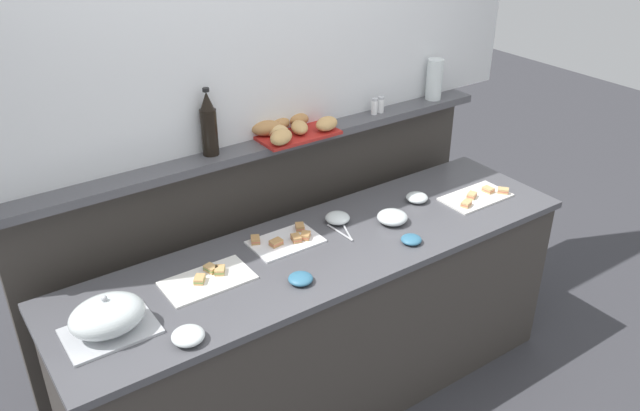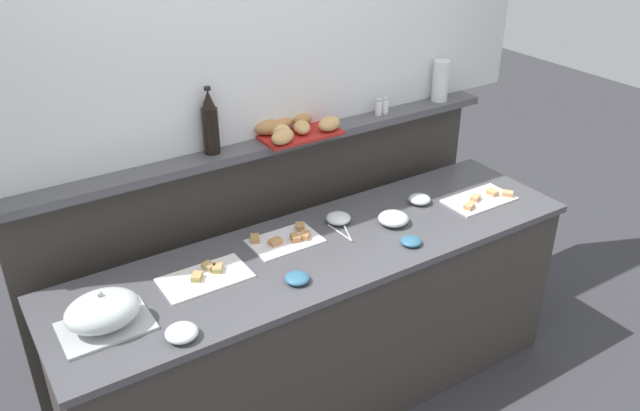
# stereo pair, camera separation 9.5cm
# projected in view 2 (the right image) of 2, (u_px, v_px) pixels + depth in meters

# --- Properties ---
(ground_plane) EXTENTS (12.00, 12.00, 0.00)m
(ground_plane) POSITION_uv_depth(u_px,v_px,m) (269.00, 333.00, 3.88)
(ground_plane) COLOR #38383D
(buffet_counter) EXTENTS (2.53, 0.70, 0.92)m
(buffet_counter) POSITION_uv_depth(u_px,v_px,m) (324.00, 325.00, 3.22)
(buffet_counter) COLOR #3D3833
(buffet_counter) RESTS_ON ground_plane
(back_ledge_unit) EXTENTS (2.57, 0.22, 1.29)m
(back_ledge_unit) POSITION_uv_depth(u_px,v_px,m) (271.00, 241.00, 3.50)
(back_ledge_unit) COLOR #3D3833
(back_ledge_unit) RESTS_ON ground_plane
(sandwich_platter_rear) EXTENTS (0.37, 0.21, 0.04)m
(sandwich_platter_rear) POSITION_uv_depth(u_px,v_px,m) (481.00, 199.00, 3.39)
(sandwich_platter_rear) COLOR white
(sandwich_platter_rear) RESTS_ON buffet_counter
(sandwich_platter_side) EXTENTS (0.33, 0.21, 0.04)m
(sandwich_platter_side) POSITION_uv_depth(u_px,v_px,m) (285.00, 240.00, 3.03)
(sandwich_platter_side) COLOR white
(sandwich_platter_side) RESTS_ON buffet_counter
(sandwich_platter_front) EXTENTS (0.38, 0.21, 0.04)m
(sandwich_platter_front) POSITION_uv_depth(u_px,v_px,m) (206.00, 277.00, 2.77)
(sandwich_platter_front) COLOR white
(sandwich_platter_front) RESTS_ON buffet_counter
(serving_cloche) EXTENTS (0.34, 0.24, 0.17)m
(serving_cloche) POSITION_uv_depth(u_px,v_px,m) (103.00, 312.00, 2.45)
(serving_cloche) COLOR #B7BABF
(serving_cloche) RESTS_ON buffet_counter
(glass_bowl_large) EXTENTS (0.11, 0.11, 0.05)m
(glass_bowl_large) POSITION_uv_depth(u_px,v_px,m) (420.00, 200.00, 3.36)
(glass_bowl_large) COLOR silver
(glass_bowl_large) RESTS_ON buffet_counter
(glass_bowl_medium) EXTENTS (0.15, 0.15, 0.06)m
(glass_bowl_medium) POSITION_uv_depth(u_px,v_px,m) (393.00, 219.00, 3.17)
(glass_bowl_medium) COLOR silver
(glass_bowl_medium) RESTS_ON buffet_counter
(glass_bowl_small) EXTENTS (0.12, 0.12, 0.05)m
(glass_bowl_small) POSITION_uv_depth(u_px,v_px,m) (338.00, 219.00, 3.18)
(glass_bowl_small) COLOR silver
(glass_bowl_small) RESTS_ON buffet_counter
(glass_bowl_extra) EXTENTS (0.13, 0.13, 0.05)m
(glass_bowl_extra) POSITION_uv_depth(u_px,v_px,m) (182.00, 333.00, 2.42)
(glass_bowl_extra) COLOR silver
(glass_bowl_extra) RESTS_ON buffet_counter
(condiment_bowl_red) EXTENTS (0.11, 0.11, 0.04)m
(condiment_bowl_red) POSITION_uv_depth(u_px,v_px,m) (297.00, 278.00, 2.74)
(condiment_bowl_red) COLOR teal
(condiment_bowl_red) RESTS_ON buffet_counter
(condiment_bowl_dark) EXTENTS (0.10, 0.10, 0.03)m
(condiment_bowl_dark) POSITION_uv_depth(u_px,v_px,m) (411.00, 241.00, 3.01)
(condiment_bowl_dark) COLOR teal
(condiment_bowl_dark) RESTS_ON buffet_counter
(serving_tongs) EXTENTS (0.08, 0.19, 0.01)m
(serving_tongs) POSITION_uv_depth(u_px,v_px,m) (344.00, 233.00, 3.10)
(serving_tongs) COLOR #B7BABF
(serving_tongs) RESTS_ON buffet_counter
(wine_bottle_dark) EXTENTS (0.08, 0.08, 0.32)m
(wine_bottle_dark) POSITION_uv_depth(u_px,v_px,m) (210.00, 124.00, 2.95)
(wine_bottle_dark) COLOR black
(wine_bottle_dark) RESTS_ON back_ledge_unit
(salt_shaker) EXTENTS (0.03, 0.03, 0.09)m
(salt_shaker) POSITION_uv_depth(u_px,v_px,m) (379.00, 107.00, 3.43)
(salt_shaker) COLOR white
(salt_shaker) RESTS_ON back_ledge_unit
(pepper_shaker) EXTENTS (0.03, 0.03, 0.09)m
(pepper_shaker) POSITION_uv_depth(u_px,v_px,m) (385.00, 105.00, 3.46)
(pepper_shaker) COLOR white
(pepper_shaker) RESTS_ON back_ledge_unit
(bread_basket) EXTENTS (0.44, 0.31, 0.08)m
(bread_basket) POSITION_uv_depth(u_px,v_px,m) (292.00, 128.00, 3.19)
(bread_basket) COLOR #B2231E
(bread_basket) RESTS_ON back_ledge_unit
(water_carafe) EXTENTS (0.09, 0.09, 0.23)m
(water_carafe) POSITION_uv_depth(u_px,v_px,m) (441.00, 81.00, 3.60)
(water_carafe) COLOR silver
(water_carafe) RESTS_ON back_ledge_unit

